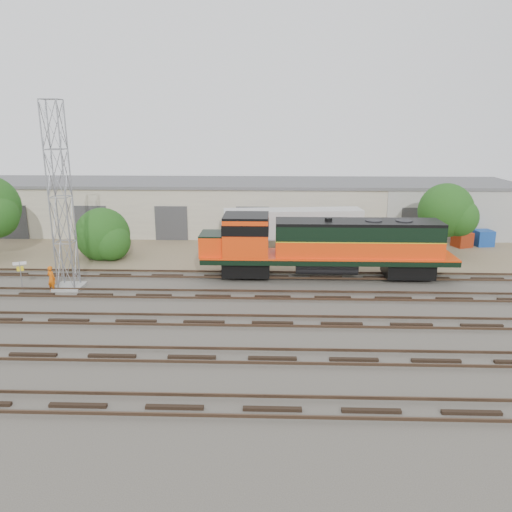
{
  "coord_description": "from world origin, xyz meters",
  "views": [
    {
      "loc": [
        3.93,
        -29.95,
        11.35
      ],
      "look_at": [
        2.81,
        4.0,
        2.2
      ],
      "focal_mm": 35.0,
      "sensor_mm": 36.0,
      "label": 1
    }
  ],
  "objects_px": {
    "locomotive": "(323,245)",
    "semi_trailer": "(296,225)",
    "signal_tower": "(61,200)",
    "worker": "(51,279)"
  },
  "relations": [
    {
      "from": "semi_trailer",
      "to": "worker",
      "type": "bearing_deg",
      "value": -151.33
    },
    {
      "from": "locomotive",
      "to": "signal_tower",
      "type": "relative_size",
      "value": 1.47
    },
    {
      "from": "signal_tower",
      "to": "worker",
      "type": "bearing_deg",
      "value": -138.93
    },
    {
      "from": "locomotive",
      "to": "semi_trailer",
      "type": "height_order",
      "value": "locomotive"
    },
    {
      "from": "locomotive",
      "to": "worker",
      "type": "distance_m",
      "value": 19.37
    },
    {
      "from": "signal_tower",
      "to": "semi_trailer",
      "type": "bearing_deg",
      "value": 34.26
    },
    {
      "from": "locomotive",
      "to": "semi_trailer",
      "type": "relative_size",
      "value": 1.49
    },
    {
      "from": "signal_tower",
      "to": "semi_trailer",
      "type": "height_order",
      "value": "signal_tower"
    },
    {
      "from": "worker",
      "to": "semi_trailer",
      "type": "bearing_deg",
      "value": -121.71
    },
    {
      "from": "signal_tower",
      "to": "worker",
      "type": "distance_m",
      "value": 5.44
    }
  ]
}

